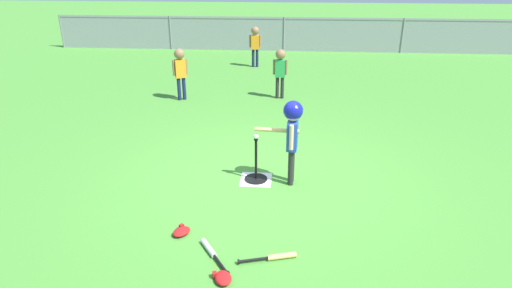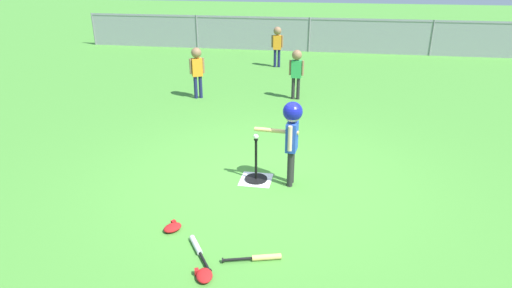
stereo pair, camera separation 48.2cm
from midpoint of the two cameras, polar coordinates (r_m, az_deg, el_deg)
ground_plane at (r=6.15m, az=3.65°, el=-4.58°), size 60.00×60.00×0.00m
home_plate at (r=6.09m, az=2.27°, el=-4.78°), size 0.44×0.44×0.01m
batting_tee at (r=6.05m, az=2.28°, el=-4.00°), size 0.32×0.32×0.63m
baseball_on_tee at (r=5.82m, az=2.37°, el=0.99°), size 0.07×0.07×0.07m
batter_child at (r=5.67m, az=7.19°, el=2.24°), size 0.64×0.34×1.19m
fielder_deep_left at (r=12.77m, az=3.96°, el=13.45°), size 0.34×0.23×1.16m
fielder_deep_right at (r=9.63m, az=6.86°, el=10.00°), size 0.33×0.22×1.11m
fielder_near_right at (r=9.69m, az=-6.43°, el=10.25°), size 0.31×0.23×1.14m
spare_bat_silver at (r=4.70m, az=-4.79°, el=-13.74°), size 0.39×0.55×0.06m
spare_bat_wood at (r=4.57m, az=3.70°, el=-14.92°), size 0.60×0.22×0.06m
glove_by_plate at (r=5.05m, az=-8.32°, el=-10.98°), size 0.26×0.27×0.07m
glove_near_bats at (r=4.35m, az=-3.66°, el=-17.12°), size 0.23×0.26×0.07m
outfield_fence at (r=15.27m, az=8.03°, el=14.33°), size 16.06×0.06×1.15m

